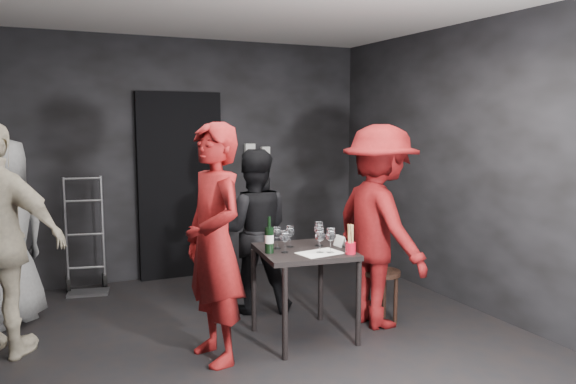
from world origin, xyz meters
name	(u,v)px	position (x,y,z in m)	size (l,w,h in m)	color
floor	(261,355)	(0.00, 0.00, 0.00)	(4.50, 5.00, 0.02)	black
wall_back	(178,159)	(0.00, 2.50, 1.35)	(4.50, 0.04, 2.70)	black
wall_front	(540,253)	(0.00, -2.50, 1.35)	(4.50, 0.04, 2.70)	black
wall_right	(492,169)	(2.25, 0.00, 1.35)	(0.04, 5.00, 2.70)	black
doorway	(180,186)	(0.00, 2.44, 1.05)	(0.95, 0.10, 2.10)	black
wallbox_upper	(250,149)	(0.85, 2.45, 1.45)	(0.12, 0.06, 0.12)	#B7B7B2
wallbox_lower	(265,153)	(1.05, 2.45, 1.40)	(0.10, 0.06, 0.14)	#B7B7B2
hand_truck	(87,271)	(-1.06, 2.25, 0.22)	(0.40, 0.34, 1.21)	#B2B2B7
tasting_table	(304,261)	(0.45, 0.18, 0.65)	(0.72, 0.72, 0.75)	black
stool	(382,282)	(1.24, 0.22, 0.37)	(0.32, 0.32, 0.47)	#311F17
server_red	(214,222)	(-0.33, 0.09, 1.05)	(0.77, 0.50, 2.10)	maroon
woman_black	(253,229)	(0.33, 1.01, 0.78)	(0.75, 0.41, 1.55)	black
man_maroon	(380,209)	(1.19, 0.20, 1.02)	(1.32, 0.61, 2.05)	maroon
bystander_grey	(4,223)	(-1.77, 1.55, 0.90)	(0.88, 0.48, 1.81)	slate
tasting_mat	(320,253)	(0.50, 0.00, 0.75)	(0.33, 0.22, 0.00)	white
wine_glass_a	(285,240)	(0.26, 0.14, 0.85)	(0.07, 0.07, 0.19)	white
wine_glass_b	(277,237)	(0.26, 0.28, 0.85)	(0.08, 0.08, 0.20)	white
wine_glass_c	(290,235)	(0.38, 0.29, 0.85)	(0.07, 0.07, 0.20)	white
wine_glass_d	(320,240)	(0.51, 0.01, 0.86)	(0.08, 0.08, 0.21)	white
wine_glass_e	(331,239)	(0.58, -0.03, 0.86)	(0.08, 0.08, 0.22)	white
wine_glass_f	(319,233)	(0.61, 0.23, 0.86)	(0.09, 0.09, 0.22)	white
wine_bottle	(269,239)	(0.14, 0.18, 0.86)	(0.07, 0.07, 0.29)	black
breadstick_cup	(351,239)	(0.71, -0.11, 0.86)	(0.08, 0.08, 0.25)	#A70A1C
reserved_card	(339,241)	(0.75, 0.14, 0.80)	(0.07, 0.12, 0.09)	white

